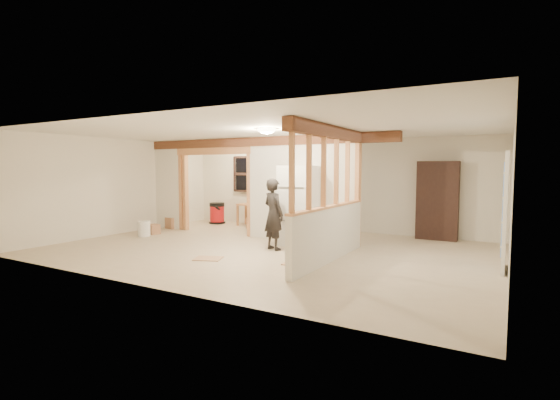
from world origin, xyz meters
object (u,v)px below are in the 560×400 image
Objects in this scene: refrigerator at (298,205)px; woman at (273,214)px; work_table at (255,215)px; shop_vac at (217,213)px; bookshelf at (437,201)px.

refrigerator reaches higher than woman.
refrigerator is 3.27m from work_table.
woman is at bearing -36.28° from shop_vac.
shop_vac is at bearing 153.64° from refrigerator.
bookshelf is (5.12, 0.21, 0.62)m from work_table.
woman is 1.44× the size of work_table.
refrigerator is 4.30m from shop_vac.
bookshelf is (2.82, 3.01, 0.19)m from woman.
bookshelf is (2.62, 2.24, 0.06)m from refrigerator.
work_table is 0.55× the size of bookshelf.
shop_vac is at bearing -13.61° from woman.
shop_vac is 0.35× the size of bookshelf.
bookshelf is (6.45, 0.34, 0.62)m from shop_vac.
refrigerator is 1.18× the size of woman.
refrigerator reaches higher than shop_vac.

